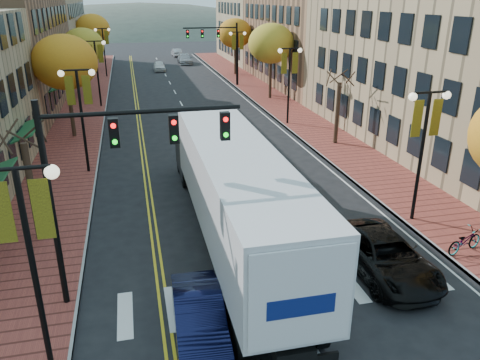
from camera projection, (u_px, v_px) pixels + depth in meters
ground at (305, 329)px, 14.69m from camera, size 200.00×200.00×0.00m
sidewalk_left at (83, 111)px, 42.18m from camera, size 4.00×85.00×0.15m
sidewalk_right at (274, 101)px, 46.01m from camera, size 4.00×85.00×0.15m
building_left_far at (34, 35)px, 64.58m from camera, size 12.00×26.00×9.50m
building_right_mid at (329, 39)px, 54.83m from camera, size 15.00×24.00×10.00m
building_right_far at (274, 25)px, 74.57m from camera, size 15.00×20.00×11.00m
tree_left_a at (32, 192)px, 19.20m from camera, size 0.28×0.28×4.20m
tree_left_b at (65, 62)px, 32.52m from camera, size 4.48×4.48×7.21m
tree_left_c at (83, 46)px, 47.15m from camera, size 4.16×4.16×6.69m
tree_left_d at (93, 29)px, 63.25m from camera, size 4.61×4.61×7.42m
tree_right_b at (337, 113)px, 32.08m from camera, size 0.28×0.28×4.20m
tree_right_c at (271, 44)px, 45.40m from camera, size 4.48×4.48×7.21m
tree_right_d at (235, 33)px, 59.95m from camera, size 4.35×4.35×7.00m
lamp_left_a at (27, 234)px, 11.52m from camera, size 1.96×0.36×6.05m
lamp_left_b at (80, 101)px, 26.01m from camera, size 1.96×0.36×6.05m
lamp_left_c at (96, 61)px, 42.31m from camera, size 1.96×0.36×6.05m
lamp_left_d at (103, 43)px, 58.62m from camera, size 1.96×0.36×6.05m
lamp_right_a at (425, 132)px, 20.15m from camera, size 1.96×0.36×6.05m
lamp_right_b at (289, 71)px, 36.45m from camera, size 1.96×0.36×6.05m
lamp_right_c at (238, 48)px, 52.75m from camera, size 1.96×0.36×6.05m
traffic_mast_near at (111, 164)px, 14.44m from camera, size 6.10×0.35×7.00m
traffic_mast_far at (220, 42)px, 52.09m from camera, size 6.10×0.34×7.00m
semi_truck at (229, 181)px, 19.37m from camera, size 2.96×17.77×4.44m
navy_sedan at (199, 317)px, 14.13m from camera, size 1.63×4.30×1.40m
black_suv at (385, 256)px, 17.41m from camera, size 2.49×5.35×1.48m
car_far_white at (159, 66)px, 65.12m from camera, size 1.60×3.86×1.31m
car_far_silver at (185, 59)px, 71.84m from camera, size 2.08×4.98×1.44m
car_far_oncoming at (177, 53)px, 80.58m from camera, size 1.63×4.06×1.31m
bicycle at (465, 241)px, 18.67m from camera, size 1.97×1.13×0.98m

